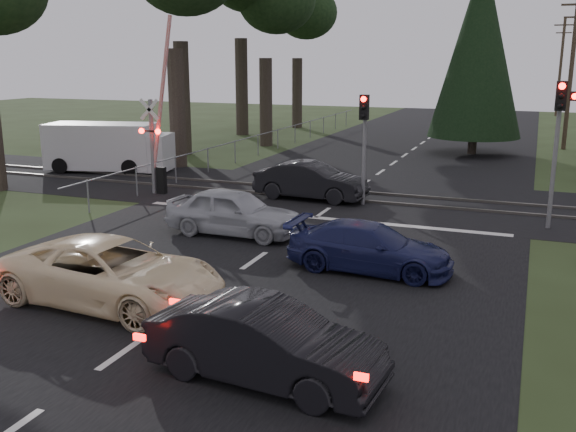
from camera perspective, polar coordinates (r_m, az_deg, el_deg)
The scene contains 20 objects.
ground at distance 15.02m, azimuth -7.73°, elevation -7.23°, with size 120.00×120.00×0.00m, color #2B3819.
road at distance 23.88m, azimuth 3.85°, elevation 0.82°, with size 14.00×100.00×0.01m, color black.
rail_corridor at distance 25.75m, azimuth 5.18°, elevation 1.76°, with size 120.00×8.00×0.01m, color black.
stop_line at distance 22.21m, azimuth 2.46°, elevation -0.13°, with size 13.00×0.35×0.00m, color silver.
rail_near at distance 24.99m, azimuth 4.67°, elevation 1.50°, with size 120.00×0.12×0.10m, color #59544C.
rail_far at distance 26.49m, azimuth 5.66°, elevation 2.18°, with size 120.00×0.12×0.10m, color #59544C.
crossing_signal at distance 26.38m, azimuth -11.57°, elevation 6.34°, with size 1.62×0.38×6.96m.
traffic_signal_right at distance 21.81m, azimuth 23.00°, elevation 7.34°, with size 0.68×0.48×4.70m.
traffic_signal_center at distance 23.79m, azimuth 6.77°, elevation 7.55°, with size 0.32×0.48×4.10m.
utility_pole_mid at distance 42.26m, azimuth 23.88°, elevation 11.81°, with size 1.80×0.26×9.00m.
utility_pole_far at distance 67.25m, azimuth 23.08°, elevation 12.21°, with size 1.80×0.26×9.00m.
euc_tree_e at distance 51.60m, azimuth 0.84°, elevation 18.43°, with size 6.00×6.00×13.20m.
conifer_tree at distance 38.38m, azimuth 16.61°, elevation 14.21°, with size 5.20×5.20×11.00m.
fence_left at distance 38.08m, azimuth -1.76°, elevation 5.72°, with size 0.10×36.00×1.20m, color slate, non-canonical shape.
cream_coupe at distance 14.86m, azimuth -15.38°, elevation -4.89°, with size 2.41×5.22×1.45m, color #FAE2B3.
dark_hatchback at distance 11.06m, azimuth -2.06°, elevation -11.25°, with size 1.44×4.13×1.36m, color black.
silver_car at distance 19.99m, azimuth -4.86°, elevation 0.36°, with size 1.71×4.26×1.45m, color #A7A9AF.
blue_sedan at distance 16.70m, azimuth 7.27°, elevation -2.79°, with size 1.74×4.29×1.24m, color #181D4A.
dark_car_far at distance 25.02m, azimuth 2.05°, elevation 3.12°, with size 1.53×4.39×1.45m, color black.
white_van at distance 32.46m, azimuth -15.42°, elevation 5.92°, with size 6.27×3.45×2.32m.
Camera 1 is at (6.88, -12.23, 5.37)m, focal length 40.00 mm.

